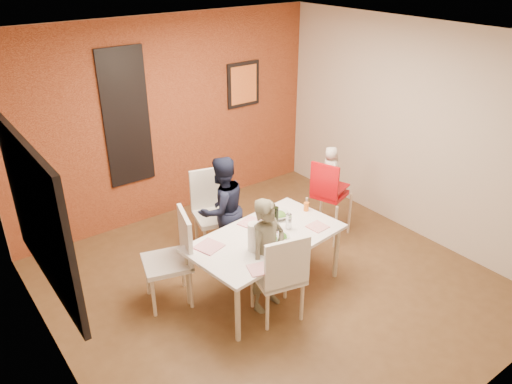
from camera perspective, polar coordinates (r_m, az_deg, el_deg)
ground at (r=5.75m, az=1.82°, el=-10.48°), size 4.50×4.50×0.00m
ceiling at (r=4.65m, az=2.31°, el=17.10°), size 4.50×4.50×0.02m
wall_back at (r=6.83m, az=-9.94°, el=8.14°), size 4.50×0.02×2.70m
wall_front at (r=3.82m, az=23.95°, el=-9.74°), size 4.50×0.02×2.70m
wall_left at (r=4.20m, az=-22.89°, el=-6.05°), size 0.02×4.50×2.70m
wall_right at (r=6.60m, az=17.59°, el=6.64°), size 0.02×4.50×2.70m
brick_accent_wall at (r=6.81m, az=-9.86°, el=8.10°), size 4.50×0.02×2.70m
picture_window_frame at (r=4.28m, az=-23.71°, el=-2.46°), size 0.05×1.70×1.30m
picture_window_pane at (r=4.28m, az=-23.52°, el=-2.40°), size 0.02×1.55×1.15m
glassblock_strip at (r=6.52m, az=-14.60°, el=8.18°), size 0.55×0.03×1.70m
glassblock_surround at (r=6.52m, az=-14.58°, el=8.17°), size 0.60×0.03×1.76m
art_print_frame at (r=7.31m, az=-1.46°, el=12.19°), size 0.54×0.03×0.64m
art_print_canvas at (r=7.29m, az=-1.39°, el=12.17°), size 0.44×0.01×0.54m
dining_table at (r=5.32m, az=1.10°, el=-5.65°), size 1.75×1.11×0.69m
chair_near at (r=4.96m, az=2.91°, el=-9.25°), size 0.57×0.57×1.01m
chair_far at (r=6.12m, az=-4.98°, el=-1.67°), size 0.58×0.58×1.03m
chair_left at (r=5.28m, az=-9.26°, el=-7.00°), size 0.59×0.59×1.03m
high_chair at (r=6.35m, az=8.23°, el=-0.06°), size 0.57×0.57×1.08m
child_near at (r=5.09m, az=1.33°, el=-7.27°), size 0.51×0.38×1.26m
child_far at (r=5.89m, az=-3.90°, el=-1.98°), size 0.67×0.53×1.31m
toddler at (r=6.25m, az=8.48°, el=2.47°), size 0.27×0.34×0.61m
plate_near_left at (r=4.79m, az=0.41°, el=-8.81°), size 0.26×0.26×0.01m
plate_far_mid at (r=5.52m, az=-0.50°, el=-3.53°), size 0.30×0.30×0.01m
plate_near_right at (r=5.49m, az=7.05°, el=-3.95°), size 0.21×0.21×0.01m
plate_far_left at (r=5.13m, az=-5.39°, el=-6.22°), size 0.30×0.30×0.01m
salad_bowl_a at (r=5.24m, az=2.76°, el=-5.18°), size 0.24×0.24×0.05m
salad_bowl_b at (r=5.63m, az=2.68°, el=-2.67°), size 0.29×0.29×0.06m
wine_bottle at (r=5.37m, az=2.23°, el=-2.98°), size 0.07×0.07×0.26m
wine_glass_a at (r=5.09m, az=2.27°, el=-5.21°), size 0.07×0.07×0.19m
wine_glass_b at (r=5.39m, az=3.76°, el=-3.39°), size 0.06×0.06×0.18m
paper_towel_roll at (r=5.00m, az=-0.19°, el=-5.14°), size 0.13×0.13×0.30m
condiment_red at (r=5.30m, az=1.47°, el=-4.23°), size 0.03×0.03×0.13m
condiment_green at (r=5.37m, az=1.39°, el=-3.72°), size 0.04×0.04×0.14m
condiment_brown at (r=5.31m, az=1.71°, el=-4.04°), size 0.04×0.04×0.15m
sippy_cup at (r=5.78m, az=5.75°, el=-1.68°), size 0.06×0.06×0.10m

